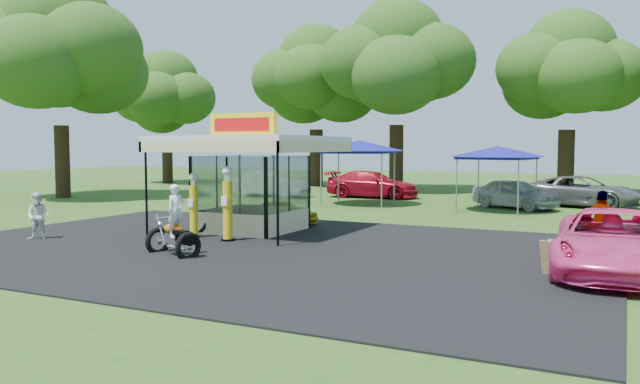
# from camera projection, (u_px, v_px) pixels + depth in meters

# --- Properties ---
(ground) EXTENTS (120.00, 120.00, 0.00)m
(ground) POSITION_uv_depth(u_px,v_px,m) (215.00, 259.00, 16.83)
(ground) COLOR #2D4F18
(ground) RESTS_ON ground
(asphalt_apron) EXTENTS (20.00, 14.00, 0.04)m
(asphalt_apron) POSITION_uv_depth(u_px,v_px,m) (254.00, 247.00, 18.62)
(asphalt_apron) COLOR black
(asphalt_apron) RESTS_ON ground
(gas_station_kiosk) EXTENTS (5.40, 5.40, 4.18)m
(gas_station_kiosk) POSITION_uv_depth(u_px,v_px,m) (251.00, 182.00, 22.05)
(gas_station_kiosk) COLOR white
(gas_station_kiosk) RESTS_ON ground
(gas_pump_left) EXTENTS (0.40, 0.40, 2.17)m
(gas_pump_left) POSITION_uv_depth(u_px,v_px,m) (194.00, 207.00, 20.47)
(gas_pump_left) COLOR black
(gas_pump_left) RESTS_ON ground
(gas_pump_right) EXTENTS (0.45, 0.45, 2.41)m
(gas_pump_right) POSITION_uv_depth(u_px,v_px,m) (228.00, 206.00, 19.73)
(gas_pump_right) COLOR black
(gas_pump_right) RESTS_ON ground
(motorcycle) EXTENTS (1.83, 1.24, 2.07)m
(motorcycle) POSITION_uv_depth(u_px,v_px,m) (175.00, 227.00, 17.17)
(motorcycle) COLOR black
(motorcycle) RESTS_ON ground
(spare_tires) EXTENTS (1.03, 0.71, 0.85)m
(spare_tires) POSITION_uv_depth(u_px,v_px,m) (201.00, 222.00, 21.58)
(spare_tires) COLOR black
(spare_tires) RESTS_ON ground
(a_frame_sign) EXTENTS (0.52, 0.59, 0.85)m
(a_frame_sign) POSITION_uv_depth(u_px,v_px,m) (553.00, 258.00, 14.50)
(a_frame_sign) COLOR #593819
(a_frame_sign) RESTS_ON ground
(kiosk_car) EXTENTS (2.82, 1.13, 0.96)m
(kiosk_car) POSITION_uv_depth(u_px,v_px,m) (283.00, 212.00, 24.11)
(kiosk_car) COLOR gold
(kiosk_car) RESTS_ON ground
(pink_sedan) EXTENTS (2.77, 5.63, 1.54)m
(pink_sedan) POSITION_uv_depth(u_px,v_px,m) (612.00, 242.00, 14.68)
(pink_sedan) COLOR #FA4495
(pink_sedan) RESTS_ON ground
(spectator_west) EXTENTS (0.92, 0.84, 1.54)m
(spectator_west) POSITION_uv_depth(u_px,v_px,m) (38.00, 216.00, 20.15)
(spectator_west) COLOR white
(spectator_west) RESTS_ON ground
(spectator_east_b) EXTENTS (1.16, 0.63, 1.87)m
(spectator_east_b) POSITION_uv_depth(u_px,v_px,m) (602.00, 226.00, 16.45)
(spectator_east_b) COLOR gray
(spectator_east_b) RESTS_ON ground
(bg_car_a) EXTENTS (4.85, 1.92, 1.57)m
(bg_car_a) POSITION_uv_depth(u_px,v_px,m) (270.00, 184.00, 37.53)
(bg_car_a) COLOR silver
(bg_car_a) RESTS_ON ground
(bg_car_b) EXTENTS (5.56, 2.55, 1.57)m
(bg_car_b) POSITION_uv_depth(u_px,v_px,m) (372.00, 184.00, 36.82)
(bg_car_b) COLOR #AF0D21
(bg_car_b) RESTS_ON ground
(bg_car_c) EXTENTS (4.63, 3.59, 1.47)m
(bg_car_c) POSITION_uv_depth(u_px,v_px,m) (515.00, 194.00, 30.35)
(bg_car_c) COLOR #AEB0B3
(bg_car_c) RESTS_ON ground
(bg_car_d) EXTENTS (6.04, 3.81, 1.56)m
(bg_car_d) POSITION_uv_depth(u_px,v_px,m) (582.00, 191.00, 31.20)
(bg_car_d) COLOR #59585B
(bg_car_d) RESTS_ON ground
(tent_west) EXTENTS (4.80, 4.80, 3.35)m
(tent_west) POSITION_uv_depth(u_px,v_px,m) (359.00, 146.00, 32.32)
(tent_west) COLOR gray
(tent_west) RESTS_ON ground
(tent_east) EXTENTS (4.37, 4.37, 3.06)m
(tent_east) POSITION_uv_depth(u_px,v_px,m) (498.00, 152.00, 29.00)
(tent_east) COLOR gray
(tent_east) RESTS_ON ground
(oak_far_a) EXTENTS (8.98, 8.98, 10.64)m
(oak_far_a) POSITION_uv_depth(u_px,v_px,m) (166.00, 101.00, 51.34)
(oak_far_a) COLOR black
(oak_far_a) RESTS_ON ground
(oak_far_b) EXTENTS (10.04, 10.04, 11.98)m
(oak_far_b) POSITION_uv_depth(u_px,v_px,m) (316.00, 86.00, 47.49)
(oak_far_b) COLOR black
(oak_far_b) RESTS_ON ground
(oak_far_c) EXTENTS (10.77, 10.77, 12.69)m
(oak_far_c) POSITION_uv_depth(u_px,v_px,m) (397.00, 72.00, 42.15)
(oak_far_c) COLOR black
(oak_far_c) RESTS_ON ground
(oak_far_d) EXTENTS (9.55, 9.55, 11.37)m
(oak_far_d) POSITION_uv_depth(u_px,v_px,m) (568.00, 80.00, 39.50)
(oak_far_d) COLOR black
(oak_far_d) RESTS_ON ground
(oak_near) EXTENTS (10.94, 10.94, 12.60)m
(oak_near) POSITION_uv_depth(u_px,v_px,m) (59.00, 63.00, 36.34)
(oak_near) COLOR black
(oak_near) RESTS_ON ground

